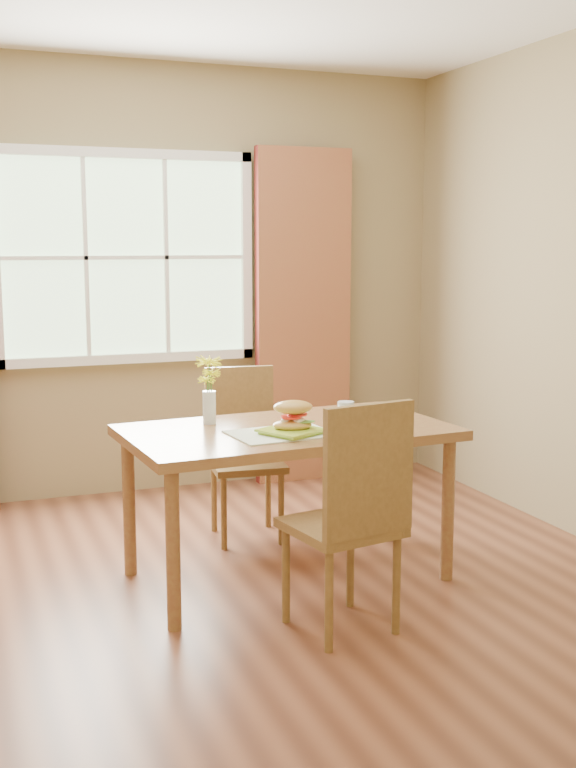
{
  "coord_description": "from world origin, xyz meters",
  "views": [
    {
      "loc": [
        -1.06,
        -3.74,
        1.59
      ],
      "look_at": [
        0.39,
        0.07,
        0.95
      ],
      "focal_mm": 42.0,
      "sensor_mm": 36.0,
      "label": 1
    }
  ],
  "objects_px": {
    "dining_table": "(287,443)",
    "water_glass": "(346,414)",
    "chair_near": "(353,509)",
    "flower_vase": "(209,383)",
    "croissant_sandwich": "(293,416)",
    "chair_far": "(243,444)"
  },
  "relations": [
    {
      "from": "chair_far",
      "to": "flower_vase",
      "type": "relative_size",
      "value": 2.81
    },
    {
      "from": "chair_near",
      "to": "water_glass",
      "type": "xyz_separation_m",
      "value": [
        0.26,
        0.64,
        0.25
      ]
    },
    {
      "from": "chair_near",
      "to": "water_glass",
      "type": "relative_size",
      "value": 8.35
    },
    {
      "from": "chair_near",
      "to": "croissant_sandwich",
      "type": "bearing_deg",
      "value": 84.35
    },
    {
      "from": "croissant_sandwich",
      "to": "water_glass",
      "type": "height_order",
      "value": "croissant_sandwich"
    },
    {
      "from": "croissant_sandwich",
      "to": "flower_vase",
      "type": "bearing_deg",
      "value": 139.34
    },
    {
      "from": "chair_far",
      "to": "dining_table",
      "type": "bearing_deg",
      "value": -84.18
    },
    {
      "from": "croissant_sandwich",
      "to": "water_glass",
      "type": "xyz_separation_m",
      "value": [
        0.3,
        0.08,
        -0.03
      ]
    },
    {
      "from": "chair_near",
      "to": "croissant_sandwich",
      "type": "height_order",
      "value": "chair_near"
    },
    {
      "from": "croissant_sandwich",
      "to": "water_glass",
      "type": "relative_size",
      "value": 1.74
    },
    {
      "from": "chair_far",
      "to": "flower_vase",
      "type": "xyz_separation_m",
      "value": [
        -0.33,
        -0.48,
        0.43
      ]
    },
    {
      "from": "dining_table",
      "to": "water_glass",
      "type": "distance_m",
      "value": 0.31
    },
    {
      "from": "dining_table",
      "to": "croissant_sandwich",
      "type": "xyz_separation_m",
      "value": [
        -0.03,
        -0.14,
        0.16
      ]
    },
    {
      "from": "dining_table",
      "to": "chair_near",
      "type": "xyz_separation_m",
      "value": [
        0.01,
        -0.7,
        -0.12
      ]
    },
    {
      "from": "dining_table",
      "to": "chair_far",
      "type": "relative_size",
      "value": 1.7
    },
    {
      "from": "water_glass",
      "to": "flower_vase",
      "type": "relative_size",
      "value": 0.36
    },
    {
      "from": "chair_far",
      "to": "croissant_sandwich",
      "type": "relative_size",
      "value": 4.49
    },
    {
      "from": "croissant_sandwich",
      "to": "flower_vase",
      "type": "relative_size",
      "value": 0.63
    },
    {
      "from": "chair_near",
      "to": "flower_vase",
      "type": "relative_size",
      "value": 3.0
    },
    {
      "from": "water_glass",
      "to": "flower_vase",
      "type": "height_order",
      "value": "flower_vase"
    },
    {
      "from": "flower_vase",
      "to": "croissant_sandwich",
      "type": "bearing_deg",
      "value": -51.35
    },
    {
      "from": "chair_far",
      "to": "croissant_sandwich",
      "type": "bearing_deg",
      "value": -85.91
    }
  ]
}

